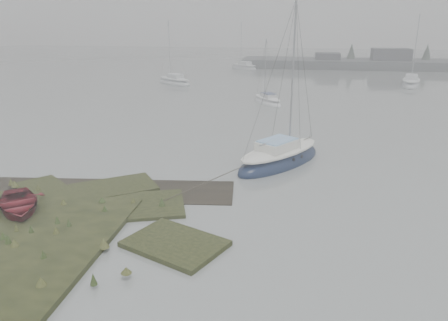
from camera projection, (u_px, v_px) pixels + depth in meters
ground at (247, 100)px, 45.02m from camera, size 160.00×160.00×0.00m
far_shoreline at (433, 64)px, 70.71m from camera, size 60.00×8.00×4.15m
sailboat_main at (280, 159)px, 25.38m from camera, size 5.85×7.03×9.83m
sailboat_white at (267, 101)px, 43.16m from camera, size 3.82×4.82×6.66m
sailboat_far_a at (174, 82)px, 55.38m from camera, size 5.87×5.24×8.40m
sailboat_far_b at (411, 83)px, 54.05m from camera, size 3.61×6.80×9.15m
sailboat_far_c at (244, 67)px, 71.34m from camera, size 5.48×5.15×8.00m
dinghy at (18, 204)px, 18.65m from camera, size 3.94×4.12×0.69m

